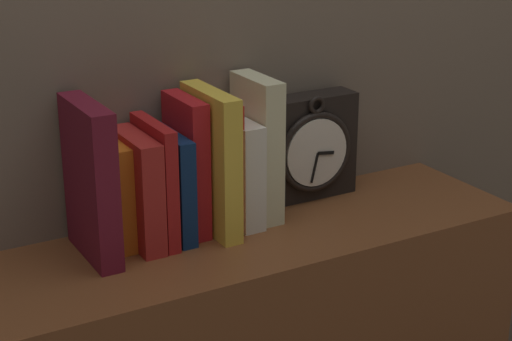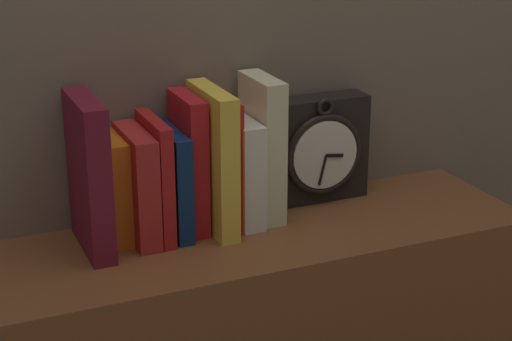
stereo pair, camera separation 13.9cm
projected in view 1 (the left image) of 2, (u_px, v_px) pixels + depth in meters
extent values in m
cube|color=black|center=(305.00, 147.00, 1.56)|extent=(0.19, 0.06, 0.19)
torus|color=black|center=(316.00, 152.00, 1.53)|extent=(0.15, 0.01, 0.15)
cylinder|color=white|center=(317.00, 153.00, 1.53)|extent=(0.13, 0.01, 0.13)
cube|color=black|center=(326.00, 153.00, 1.54)|extent=(0.04, 0.00, 0.01)
cube|color=black|center=(315.00, 168.00, 1.53)|extent=(0.02, 0.00, 0.05)
torus|color=black|center=(317.00, 105.00, 1.50)|extent=(0.03, 0.01, 0.03)
cube|color=maroon|center=(91.00, 181.00, 1.31)|extent=(0.04, 0.16, 0.25)
cube|color=orange|center=(111.00, 194.00, 1.36)|extent=(0.04, 0.11, 0.17)
cube|color=#B12623|center=(137.00, 190.00, 1.37)|extent=(0.04, 0.14, 0.18)
cube|color=#AE1B1C|center=(155.00, 182.00, 1.38)|extent=(0.02, 0.14, 0.20)
cube|color=navy|center=(172.00, 185.00, 1.40)|extent=(0.03, 0.14, 0.18)
cube|color=red|center=(187.00, 165.00, 1.41)|extent=(0.03, 0.12, 0.23)
cube|color=yellow|center=(211.00, 161.00, 1.41)|extent=(0.03, 0.16, 0.24)
cube|color=red|center=(222.00, 162.00, 1.44)|extent=(0.02, 0.13, 0.22)
cube|color=white|center=(238.00, 170.00, 1.46)|extent=(0.04, 0.13, 0.18)
cube|color=beige|center=(257.00, 148.00, 1.47)|extent=(0.04, 0.12, 0.25)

